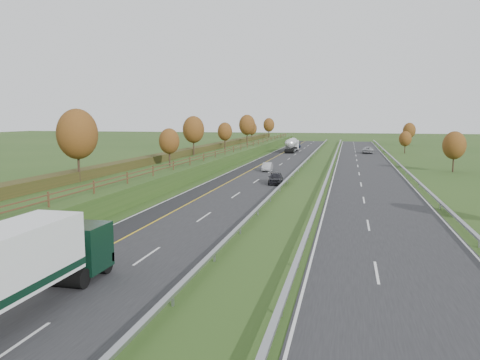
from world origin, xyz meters
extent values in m
plane|color=#294619|center=(8.00, 55.00, 0.00)|extent=(400.00, 400.00, 0.00)
cube|color=black|center=(0.00, 60.00, 0.02)|extent=(10.50, 200.00, 0.04)
cube|color=black|center=(16.50, 60.00, 0.02)|extent=(10.50, 200.00, 0.04)
cube|color=black|center=(-3.75, 60.00, 0.02)|extent=(3.00, 200.00, 0.04)
cube|color=silver|center=(-5.05, 60.00, 0.05)|extent=(0.15, 200.00, 0.01)
cube|color=gold|center=(-2.25, 60.00, 0.05)|extent=(0.15, 200.00, 0.01)
cube|color=silver|center=(5.05, 60.00, 0.05)|extent=(0.15, 200.00, 0.01)
cube|color=silver|center=(11.45, 60.00, 0.05)|extent=(0.15, 200.00, 0.01)
cube|color=silver|center=(21.55, 60.00, 0.05)|extent=(0.15, 200.00, 0.01)
cube|color=silver|center=(1.25, -1.00, 0.05)|extent=(0.15, 4.00, 0.01)
cube|color=silver|center=(1.25, 11.00, 0.05)|extent=(0.15, 4.00, 0.01)
cube|color=silver|center=(15.25, 11.00, 0.05)|extent=(0.15, 4.00, 0.01)
cube|color=silver|center=(1.25, 23.00, 0.05)|extent=(0.15, 4.00, 0.01)
cube|color=silver|center=(15.25, 23.00, 0.05)|extent=(0.15, 4.00, 0.01)
cube|color=silver|center=(1.25, 35.00, 0.05)|extent=(0.15, 4.00, 0.01)
cube|color=silver|center=(15.25, 35.00, 0.05)|extent=(0.15, 4.00, 0.01)
cube|color=silver|center=(1.25, 47.00, 0.05)|extent=(0.15, 4.00, 0.01)
cube|color=silver|center=(15.25, 47.00, 0.05)|extent=(0.15, 4.00, 0.01)
cube|color=silver|center=(1.25, 59.00, 0.05)|extent=(0.15, 4.00, 0.01)
cube|color=silver|center=(15.25, 59.00, 0.05)|extent=(0.15, 4.00, 0.01)
cube|color=silver|center=(1.25, 71.00, 0.05)|extent=(0.15, 4.00, 0.01)
cube|color=silver|center=(15.25, 71.00, 0.05)|extent=(0.15, 4.00, 0.01)
cube|color=silver|center=(1.25, 83.00, 0.05)|extent=(0.15, 4.00, 0.01)
cube|color=silver|center=(15.25, 83.00, 0.05)|extent=(0.15, 4.00, 0.01)
cube|color=silver|center=(1.25, 95.00, 0.05)|extent=(0.15, 4.00, 0.01)
cube|color=silver|center=(15.25, 95.00, 0.05)|extent=(0.15, 4.00, 0.01)
cube|color=silver|center=(1.25, 107.00, 0.05)|extent=(0.15, 4.00, 0.01)
cube|color=silver|center=(15.25, 107.00, 0.05)|extent=(0.15, 4.00, 0.01)
cube|color=silver|center=(1.25, 119.00, 0.05)|extent=(0.15, 4.00, 0.01)
cube|color=silver|center=(15.25, 119.00, 0.05)|extent=(0.15, 4.00, 0.01)
cube|color=silver|center=(1.25, 131.00, 0.05)|extent=(0.15, 4.00, 0.01)
cube|color=silver|center=(15.25, 131.00, 0.05)|extent=(0.15, 4.00, 0.01)
cube|color=silver|center=(1.25, 143.00, 0.05)|extent=(0.15, 4.00, 0.01)
cube|color=silver|center=(15.25, 143.00, 0.05)|extent=(0.15, 4.00, 0.01)
cube|color=silver|center=(1.25, 155.00, 0.05)|extent=(0.15, 4.00, 0.01)
cube|color=silver|center=(15.25, 155.00, 0.05)|extent=(0.15, 4.00, 0.01)
cube|color=#294619|center=(-13.00, 60.00, 1.00)|extent=(12.00, 200.00, 2.00)
cube|color=#2F3315|center=(-15.00, 60.00, 2.55)|extent=(2.20, 180.00, 1.10)
cube|color=#422B19|center=(-8.50, 60.00, 2.55)|extent=(0.08, 184.00, 0.10)
cube|color=#422B19|center=(-8.50, 60.00, 2.95)|extent=(0.08, 184.00, 0.10)
cube|color=#422B19|center=(-8.50, 15.00, 2.60)|extent=(0.12, 0.12, 1.20)
cube|color=#422B19|center=(-8.50, 21.50, 2.60)|extent=(0.12, 0.12, 1.20)
cube|color=#422B19|center=(-8.50, 28.00, 2.60)|extent=(0.12, 0.12, 1.20)
cube|color=#422B19|center=(-8.50, 34.50, 2.60)|extent=(0.12, 0.12, 1.20)
cube|color=#422B19|center=(-8.50, 41.00, 2.60)|extent=(0.12, 0.12, 1.20)
cube|color=#422B19|center=(-8.50, 47.50, 2.60)|extent=(0.12, 0.12, 1.20)
cube|color=#422B19|center=(-8.50, 54.00, 2.60)|extent=(0.12, 0.12, 1.20)
cube|color=#422B19|center=(-8.50, 60.50, 2.60)|extent=(0.12, 0.12, 1.20)
cube|color=#422B19|center=(-8.50, 67.00, 2.60)|extent=(0.12, 0.12, 1.20)
cube|color=#422B19|center=(-8.50, 73.50, 2.60)|extent=(0.12, 0.12, 1.20)
cube|color=#422B19|center=(-8.50, 80.00, 2.60)|extent=(0.12, 0.12, 1.20)
cube|color=#422B19|center=(-8.50, 86.50, 2.60)|extent=(0.12, 0.12, 1.20)
cube|color=#422B19|center=(-8.50, 93.00, 2.60)|extent=(0.12, 0.12, 1.20)
cube|color=#422B19|center=(-8.50, 99.50, 2.60)|extent=(0.12, 0.12, 1.20)
cube|color=#422B19|center=(-8.50, 106.00, 2.60)|extent=(0.12, 0.12, 1.20)
cube|color=#422B19|center=(-8.50, 112.50, 2.60)|extent=(0.12, 0.12, 1.20)
cube|color=#422B19|center=(-8.50, 119.00, 2.60)|extent=(0.12, 0.12, 1.20)
cube|color=#422B19|center=(-8.50, 125.50, 2.60)|extent=(0.12, 0.12, 1.20)
cube|color=#422B19|center=(-8.50, 132.00, 2.60)|extent=(0.12, 0.12, 1.20)
cube|color=#422B19|center=(-8.50, 138.50, 2.60)|extent=(0.12, 0.12, 1.20)
cube|color=#422B19|center=(-8.50, 145.00, 2.60)|extent=(0.12, 0.12, 1.20)
cube|color=#422B19|center=(-8.50, 151.50, 2.60)|extent=(0.12, 0.12, 1.20)
cube|color=gray|center=(5.70, 60.00, 0.62)|extent=(0.32, 200.00, 0.18)
cube|color=gray|center=(5.70, 4.00, 0.28)|extent=(0.10, 0.14, 0.56)
cube|color=gray|center=(5.70, 11.00, 0.28)|extent=(0.10, 0.14, 0.56)
cube|color=gray|center=(5.70, 18.00, 0.28)|extent=(0.10, 0.14, 0.56)
cube|color=gray|center=(5.70, 25.00, 0.28)|extent=(0.10, 0.14, 0.56)
cube|color=gray|center=(5.70, 32.00, 0.28)|extent=(0.10, 0.14, 0.56)
cube|color=gray|center=(5.70, 39.00, 0.28)|extent=(0.10, 0.14, 0.56)
cube|color=gray|center=(5.70, 46.00, 0.28)|extent=(0.10, 0.14, 0.56)
cube|color=gray|center=(5.70, 53.00, 0.28)|extent=(0.10, 0.14, 0.56)
cube|color=gray|center=(5.70, 60.00, 0.28)|extent=(0.10, 0.14, 0.56)
cube|color=gray|center=(5.70, 67.00, 0.28)|extent=(0.10, 0.14, 0.56)
cube|color=gray|center=(5.70, 74.00, 0.28)|extent=(0.10, 0.14, 0.56)
cube|color=gray|center=(5.70, 81.00, 0.28)|extent=(0.10, 0.14, 0.56)
cube|color=gray|center=(5.70, 88.00, 0.28)|extent=(0.10, 0.14, 0.56)
cube|color=gray|center=(5.70, 95.00, 0.28)|extent=(0.10, 0.14, 0.56)
cube|color=gray|center=(5.70, 102.00, 0.28)|extent=(0.10, 0.14, 0.56)
cube|color=gray|center=(5.70, 109.00, 0.28)|extent=(0.10, 0.14, 0.56)
cube|color=gray|center=(5.70, 116.00, 0.28)|extent=(0.10, 0.14, 0.56)
cube|color=gray|center=(5.70, 123.00, 0.28)|extent=(0.10, 0.14, 0.56)
cube|color=gray|center=(5.70, 130.00, 0.28)|extent=(0.10, 0.14, 0.56)
cube|color=gray|center=(5.70, 137.00, 0.28)|extent=(0.10, 0.14, 0.56)
cube|color=gray|center=(5.70, 144.00, 0.28)|extent=(0.10, 0.14, 0.56)
cube|color=gray|center=(5.70, 151.00, 0.28)|extent=(0.10, 0.14, 0.56)
cube|color=gray|center=(5.70, 158.00, 0.28)|extent=(0.10, 0.14, 0.56)
cube|color=gray|center=(10.80, 60.00, 0.62)|extent=(0.32, 200.00, 0.18)
cube|color=gray|center=(10.80, 4.00, 0.28)|extent=(0.10, 0.14, 0.56)
cube|color=gray|center=(10.80, 11.00, 0.28)|extent=(0.10, 0.14, 0.56)
cube|color=gray|center=(10.80, 18.00, 0.28)|extent=(0.10, 0.14, 0.56)
cube|color=gray|center=(10.80, 25.00, 0.28)|extent=(0.10, 0.14, 0.56)
cube|color=gray|center=(10.80, 32.00, 0.28)|extent=(0.10, 0.14, 0.56)
cube|color=gray|center=(10.80, 39.00, 0.28)|extent=(0.10, 0.14, 0.56)
cube|color=gray|center=(10.80, 46.00, 0.28)|extent=(0.10, 0.14, 0.56)
cube|color=gray|center=(10.80, 53.00, 0.28)|extent=(0.10, 0.14, 0.56)
cube|color=gray|center=(10.80, 60.00, 0.28)|extent=(0.10, 0.14, 0.56)
cube|color=gray|center=(10.80, 67.00, 0.28)|extent=(0.10, 0.14, 0.56)
cube|color=gray|center=(10.80, 74.00, 0.28)|extent=(0.10, 0.14, 0.56)
cube|color=gray|center=(10.80, 81.00, 0.28)|extent=(0.10, 0.14, 0.56)
cube|color=gray|center=(10.80, 88.00, 0.28)|extent=(0.10, 0.14, 0.56)
cube|color=gray|center=(10.80, 95.00, 0.28)|extent=(0.10, 0.14, 0.56)
cube|color=gray|center=(10.80, 102.00, 0.28)|extent=(0.10, 0.14, 0.56)
cube|color=gray|center=(10.80, 109.00, 0.28)|extent=(0.10, 0.14, 0.56)
cube|color=gray|center=(10.80, 116.00, 0.28)|extent=(0.10, 0.14, 0.56)
cube|color=gray|center=(10.80, 123.00, 0.28)|extent=(0.10, 0.14, 0.56)
cube|color=gray|center=(10.80, 130.00, 0.28)|extent=(0.10, 0.14, 0.56)
cube|color=gray|center=(10.80, 137.00, 0.28)|extent=(0.10, 0.14, 0.56)
cube|color=gray|center=(10.80, 144.00, 0.28)|extent=(0.10, 0.14, 0.56)
cube|color=gray|center=(10.80, 151.00, 0.28)|extent=(0.10, 0.14, 0.56)
cube|color=gray|center=(10.80, 158.00, 0.28)|extent=(0.10, 0.14, 0.56)
cube|color=gray|center=(22.30, 60.00, 0.62)|extent=(0.32, 200.00, 0.18)
cube|color=gray|center=(22.30, 18.00, 0.28)|extent=(0.10, 0.14, 0.56)
cube|color=gray|center=(22.30, 32.00, 0.28)|extent=(0.10, 0.14, 0.56)
cube|color=gray|center=(22.30, 46.00, 0.28)|extent=(0.10, 0.14, 0.56)
cube|color=gray|center=(22.30, 60.00, 0.28)|extent=(0.10, 0.14, 0.56)
cube|color=gray|center=(22.30, 74.00, 0.28)|extent=(0.10, 0.14, 0.56)
cube|color=gray|center=(22.30, 88.00, 0.28)|extent=(0.10, 0.14, 0.56)
cube|color=gray|center=(22.30, 102.00, 0.28)|extent=(0.10, 0.14, 0.56)
cube|color=gray|center=(22.30, 116.00, 0.28)|extent=(0.10, 0.14, 0.56)
cube|color=gray|center=(22.30, 130.00, 0.28)|extent=(0.10, 0.14, 0.56)
cube|color=gray|center=(22.30, 144.00, 0.28)|extent=(0.10, 0.14, 0.56)
cube|color=gray|center=(22.30, 158.00, 0.28)|extent=(0.10, 0.14, 0.56)
cylinder|color=#2D2116|center=(-14.00, 28.00, 3.58)|extent=(0.24, 0.24, 3.15)
ellipsoid|color=#573113|center=(-14.00, 28.00, 7.04)|extent=(4.20, 4.20, 5.25)
cylinder|color=#2D2116|center=(-11.00, 46.00, 3.08)|extent=(0.24, 0.24, 2.16)
ellipsoid|color=#573113|center=(-11.00, 46.00, 5.46)|extent=(2.88, 2.88, 3.60)
cylinder|color=#2D2116|center=(-13.50, 64.00, 3.44)|extent=(0.24, 0.24, 2.88)
ellipsoid|color=#573113|center=(-13.50, 64.00, 6.61)|extent=(3.84, 3.84, 4.80)
cylinder|color=#2D2116|center=(-12.50, 82.00, 3.17)|extent=(0.24, 0.24, 2.34)
ellipsoid|color=#573113|center=(-12.50, 82.00, 5.74)|extent=(3.12, 3.12, 3.90)
cylinder|color=#2D2116|center=(-11.50, 100.00, 3.53)|extent=(0.24, 0.24, 3.06)
ellipsoid|color=#573113|center=(-11.50, 100.00, 6.90)|extent=(4.08, 4.08, 5.10)
cylinder|color=#2D2116|center=(-14.00, 118.00, 3.12)|extent=(0.24, 0.24, 2.25)
ellipsoid|color=#573113|center=(-14.00, 118.00, 5.60)|extent=(3.00, 3.00, 3.75)
cylinder|color=#2D2116|center=(-12.00, 136.00, 3.35)|extent=(0.24, 0.24, 2.70)
ellipsoid|color=#573113|center=(-12.00, 136.00, 6.32)|extent=(3.60, 3.60, 4.50)
cylinder|color=#2D2116|center=(30.00, 65.00, 1.35)|extent=(0.24, 0.24, 2.70)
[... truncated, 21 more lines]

